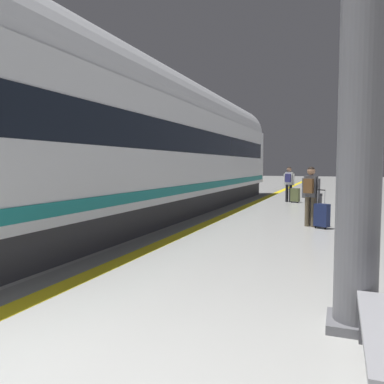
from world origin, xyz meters
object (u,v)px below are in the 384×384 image
at_px(passenger_mid, 289,181).
at_px(platform_pillar, 359,165).
at_px(passenger_near, 310,191).
at_px(suitcase_near, 322,215).
at_px(high_speed_train, 102,135).
at_px(suitcase_mid, 295,195).
at_px(waste_bin, 314,209).

distance_m(passenger_mid, platform_pillar, 14.21).
bearing_deg(platform_pillar, passenger_near, 97.84).
bearing_deg(platform_pillar, suitcase_near, 95.31).
height_order(high_speed_train, suitcase_mid, high_speed_train).
bearing_deg(passenger_near, suitcase_near, -34.02).
bearing_deg(waste_bin, passenger_near, -101.38).
distance_m(high_speed_train, suitcase_near, 6.24).
height_order(high_speed_train, waste_bin, high_speed_train).
relative_size(suitcase_near, waste_bin, 1.17).
xyz_separation_m(platform_pillar, waste_bin, (-0.87, 7.22, -1.27)).
distance_m(suitcase_near, suitcase_mid, 7.27).
height_order(suitcase_near, passenger_mid, passenger_mid).
distance_m(suitcase_mid, platform_pillar, 13.97).
relative_size(passenger_near, platform_pillar, 0.47).
bearing_deg(passenger_near, waste_bin, 78.62).
bearing_deg(suitcase_near, passenger_near, 145.98).
xyz_separation_m(passenger_mid, waste_bin, (1.54, -6.76, -0.51)).
height_order(passenger_near, passenger_mid, passenger_near).
bearing_deg(high_speed_train, waste_bin, 30.27).
relative_size(passenger_near, suitcase_mid, 2.53).
bearing_deg(suitcase_mid, platform_pillar, -81.39).
distance_m(passenger_near, waste_bin, 0.66).
relative_size(suitcase_mid, platform_pillar, 0.18).
height_order(platform_pillar, waste_bin, platform_pillar).
distance_m(passenger_near, passenger_mid, 7.28).
xyz_separation_m(passenger_near, platform_pillar, (0.94, -6.85, 0.73)).
relative_size(suitcase_near, passenger_mid, 0.65).
relative_size(high_speed_train, platform_pillar, 8.53).
relative_size(high_speed_train, suitcase_mid, 46.36).
distance_m(high_speed_train, passenger_mid, 10.49).
relative_size(passenger_near, passenger_mid, 1.02).
height_order(suitcase_near, platform_pillar, platform_pillar).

